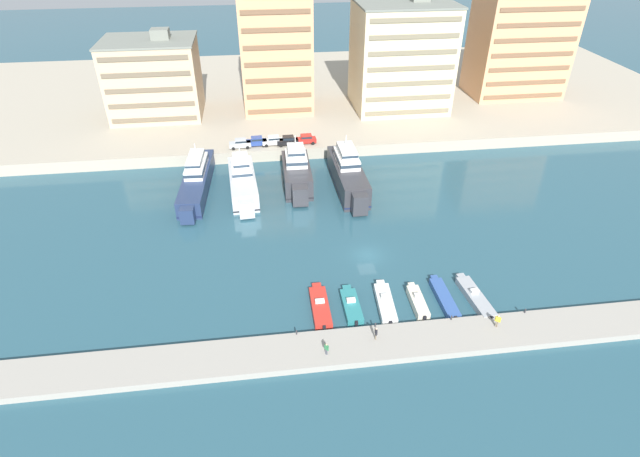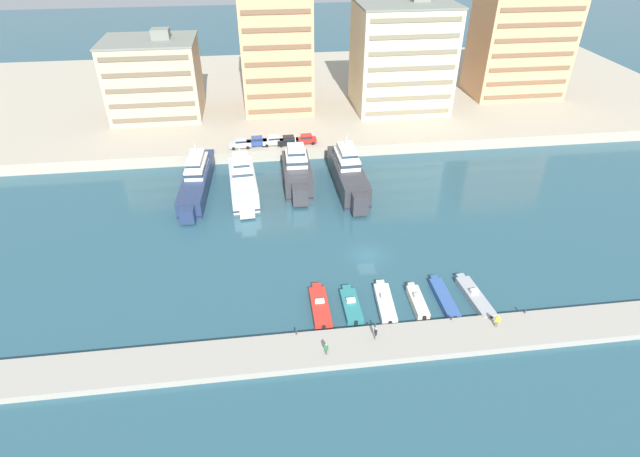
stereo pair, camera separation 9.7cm
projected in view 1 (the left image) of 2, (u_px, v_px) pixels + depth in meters
The scene contains 29 objects.
ground_plane at pixel (368, 255), 71.17m from camera, with size 400.00×400.00×0.00m, color #285160.
quay_promenade at pixel (313, 94), 125.78m from camera, with size 180.00×70.00×2.24m, color #ADA38E.
pier_dock at pixel (399, 343), 56.71m from camera, with size 120.00×5.31×0.85m, color #9E998E.
yacht_navy_far_left at pixel (196, 179), 86.02m from camera, with size 5.18×22.84×7.42m.
yacht_silver_left at pixel (243, 181), 85.13m from camera, with size 5.34×17.96×7.81m.
yacht_charcoal_mid_left at pixel (297, 172), 87.06m from camera, with size 4.91×15.63×8.56m.
yacht_charcoal_center_left at pixel (348, 174), 86.49m from camera, with size 4.88×20.16×8.66m.
motorboat_red_far_left at pixel (320, 306), 61.69m from camera, with size 2.13×8.16×1.23m.
motorboat_teal_left at pixel (351, 305), 61.83m from camera, with size 2.03×6.95×1.31m.
motorboat_white_mid_left at pixel (385, 303), 62.17m from camera, with size 2.33×7.93×1.51m.
motorboat_cream_center_left at pixel (417, 302), 62.20m from camera, with size 1.59×6.48×1.61m.
motorboat_blue_center at pixel (444, 298), 63.07m from camera, with size 1.76×8.24×0.86m.
motorboat_grey_center_right at pixel (475, 297), 63.08m from camera, with size 2.60×8.73×1.39m.
car_silver_far_left at pixel (240, 143), 95.58m from camera, with size 4.17×2.07×1.80m.
car_blue_left at pixel (256, 141), 96.36m from camera, with size 4.18×2.08×1.80m.
car_white_mid_left at pixel (273, 140), 96.71m from camera, with size 4.16×2.05×1.80m.
car_black_center_left at pixel (288, 140), 96.69m from camera, with size 4.13×1.98×1.80m.
car_red_center at pixel (306, 139), 97.27m from camera, with size 4.15×2.02×1.80m.
apartment_block_far_left at pixel (154, 78), 106.35m from camera, with size 19.14×14.58×18.02m.
apartment_block_left at pixel (275, 46), 107.22m from camera, with size 15.27×14.49×29.09m.
apartment_block_mid_left at pixel (401, 56), 109.23m from camera, with size 20.50×17.08×24.27m.
apartment_block_center_left at pixel (521, 39), 115.45m from camera, with size 21.25×13.69×27.58m.
pedestrian_near_edge at pixel (498, 320), 57.65m from camera, with size 0.54×0.50×1.77m.
pedestrian_mid_deck at pixel (376, 332), 56.02m from camera, with size 0.26×0.68×1.76m.
pedestrian_far_side at pixel (326, 348), 54.19m from camera, with size 0.46×0.50×1.63m.
bollard_west at pixel (297, 332), 57.05m from camera, with size 0.20×0.20×0.61m.
bollard_west_mid at pixel (375, 325), 58.04m from camera, with size 0.20×0.20×0.61m.
bollard_east_mid at pixel (452, 318), 59.02m from camera, with size 0.20×0.20×0.61m.
bollard_east at pixel (525, 311), 60.00m from camera, with size 0.20×0.20×0.61m.
Camera 1 is at (-14.07, -55.65, 42.79)m, focal length 28.00 mm.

